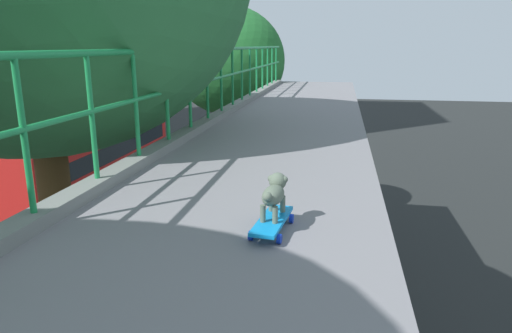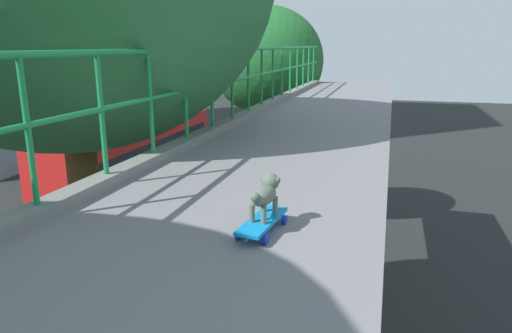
{
  "view_description": "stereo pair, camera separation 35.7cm",
  "coord_description": "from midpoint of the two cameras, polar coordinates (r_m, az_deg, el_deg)",
  "views": [
    {
      "loc": [
        1.74,
        -0.07,
        6.63
      ],
      "look_at": [
        1.12,
        3.33,
        5.72
      ],
      "focal_mm": 32.37,
      "sensor_mm": 36.0,
      "label": 1
    },
    {
      "loc": [
        2.09,
        0.01,
        6.63
      ],
      "look_at": [
        1.12,
        3.33,
        5.72
      ],
      "focal_mm": 32.37,
      "sensor_mm": 36.0,
      "label": 2
    }
  ],
  "objects": [
    {
      "name": "city_bus",
      "position": [
        21.35,
        -19.89,
        0.88
      ],
      "size": [
        2.51,
        11.17,
        3.21
      ],
      "color": "red",
      "rests_on": "ground"
    },
    {
      "name": "roadside_tree_far",
      "position": [
        16.25,
        -4.08,
        12.72
      ],
      "size": [
        3.87,
        3.87,
        7.94
      ],
      "color": "brown",
      "rests_on": "ground"
    },
    {
      "name": "toy_skateboard",
      "position": [
        3.04,
        -1.37,
        -6.86
      ],
      "size": [
        0.25,
        0.57,
        0.09
      ],
      "color": "#1082CF",
      "rests_on": "overpass_deck"
    },
    {
      "name": "small_dog",
      "position": [
        3.04,
        -1.08,
        -3.26
      ],
      "size": [
        0.16,
        0.38,
        0.27
      ],
      "color": "#576555",
      "rests_on": "toy_skateboard"
    }
  ]
}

